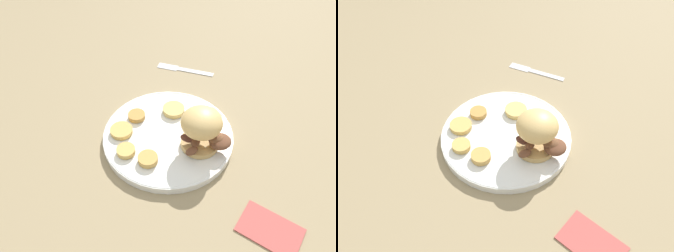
% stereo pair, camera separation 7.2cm
% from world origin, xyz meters
% --- Properties ---
extents(ground_plane, '(4.00, 4.00, 0.00)m').
position_xyz_m(ground_plane, '(0.00, 0.00, 0.00)').
color(ground_plane, '#937F5B').
extents(dinner_plate, '(0.29, 0.29, 0.02)m').
position_xyz_m(dinner_plate, '(0.00, 0.00, 0.01)').
color(dinner_plate, white).
rests_on(dinner_plate, ground_plane).
extents(sandwich, '(0.12, 0.10, 0.10)m').
position_xyz_m(sandwich, '(0.08, -0.02, 0.07)').
color(sandwich, tan).
rests_on(sandwich, dinner_plate).
extents(potato_round_0, '(0.05, 0.05, 0.01)m').
position_xyz_m(potato_round_0, '(0.00, 0.07, 0.02)').
color(potato_round_0, '#DBB766').
rests_on(potato_round_0, dinner_plate).
extents(potato_round_1, '(0.04, 0.04, 0.01)m').
position_xyz_m(potato_round_1, '(-0.08, -0.07, 0.03)').
color(potato_round_1, tan).
rests_on(potato_round_1, dinner_plate).
extents(potato_round_2, '(0.04, 0.04, 0.01)m').
position_xyz_m(potato_round_2, '(-0.08, 0.04, 0.03)').
color(potato_round_2, '#BC8942').
rests_on(potato_round_2, dinner_plate).
extents(potato_round_3, '(0.04, 0.04, 0.01)m').
position_xyz_m(potato_round_3, '(-0.03, -0.08, 0.03)').
color(potato_round_3, tan).
rests_on(potato_round_3, dinner_plate).
extents(potato_round_4, '(0.05, 0.05, 0.01)m').
position_xyz_m(potato_round_4, '(-0.10, -0.02, 0.02)').
color(potato_round_4, tan).
rests_on(potato_round_4, dinner_plate).
extents(fork, '(0.16, 0.04, 0.00)m').
position_xyz_m(fork, '(-0.00, 0.27, 0.00)').
color(fork, silver).
rests_on(fork, ground_plane).
extents(napkin, '(0.13, 0.11, 0.01)m').
position_xyz_m(napkin, '(0.23, -0.18, 0.00)').
color(napkin, '#B24C47').
rests_on(napkin, ground_plane).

